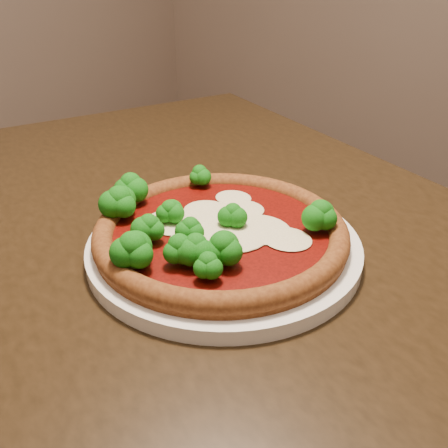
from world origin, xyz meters
The scene contains 3 objects.
dining_table centered at (-0.18, -0.02, 0.65)m, with size 1.39×1.16×0.75m.
plate centered at (-0.14, -0.07, 0.76)m, with size 0.33×0.33×0.02m, color white.
pizza centered at (-0.15, -0.08, 0.78)m, with size 0.32×0.31×0.06m.
Camera 1 is at (0.16, -0.50, 1.08)m, focal length 40.00 mm.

